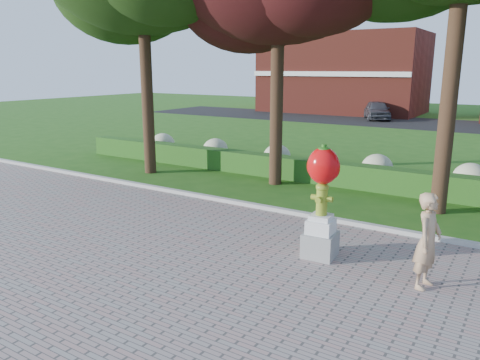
% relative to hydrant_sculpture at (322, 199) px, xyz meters
% --- Properties ---
extents(ground, '(100.00, 100.00, 0.00)m').
position_rel_hydrant_sculpture_xyz_m(ground, '(-1.97, -0.62, -1.33)').
color(ground, '#235415').
rests_on(ground, ground).
extents(walkway, '(40.00, 14.00, 0.04)m').
position_rel_hydrant_sculpture_xyz_m(walkway, '(-1.97, -4.62, -1.31)').
color(walkway, gray).
rests_on(walkway, ground).
extents(curb, '(40.00, 0.18, 0.15)m').
position_rel_hydrant_sculpture_xyz_m(curb, '(-1.97, 2.38, -1.26)').
color(curb, '#ADADA5').
rests_on(curb, ground).
extents(lawn_hedge, '(24.00, 0.70, 0.80)m').
position_rel_hydrant_sculpture_xyz_m(lawn_hedge, '(-1.97, 6.38, -0.93)').
color(lawn_hedge, '#174F16').
rests_on(lawn_hedge, ground).
extents(hydrangea_row, '(20.10, 1.10, 0.99)m').
position_rel_hydrant_sculpture_xyz_m(hydrangea_row, '(-1.40, 7.38, -0.78)').
color(hydrangea_row, beige).
rests_on(hydrangea_row, ground).
extents(street, '(50.00, 8.00, 0.02)m').
position_rel_hydrant_sculpture_xyz_m(street, '(-1.97, 27.38, -1.32)').
color(street, black).
rests_on(street, ground).
extents(building_left, '(14.00, 8.00, 7.00)m').
position_rel_hydrant_sculpture_xyz_m(building_left, '(-11.97, 33.38, 2.17)').
color(building_left, maroon).
rests_on(building_left, ground).
extents(hydrant_sculpture, '(0.71, 0.70, 2.44)m').
position_rel_hydrant_sculpture_xyz_m(hydrant_sculpture, '(0.00, 0.00, 0.00)').
color(hydrant_sculpture, gray).
rests_on(hydrant_sculpture, walkway).
extents(woman, '(0.52, 0.71, 1.80)m').
position_rel_hydrant_sculpture_xyz_m(woman, '(2.20, -0.30, -0.39)').
color(woman, tan).
rests_on(woman, walkway).
extents(parked_car, '(3.34, 4.65, 1.47)m').
position_rel_hydrant_sculpture_xyz_m(parked_car, '(-7.17, 28.37, -0.58)').
color(parked_car, '#42434A').
rests_on(parked_car, street).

